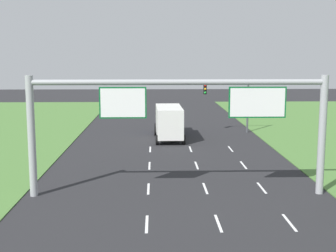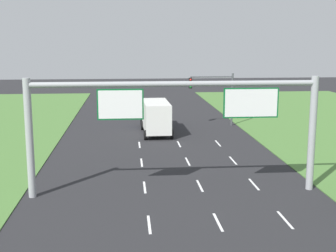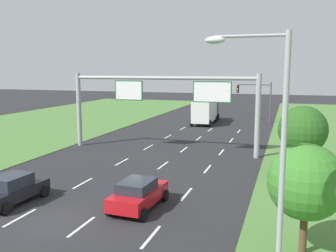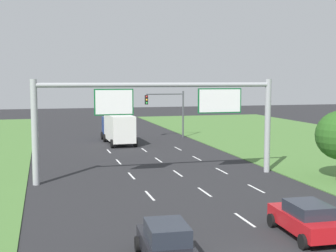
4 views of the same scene
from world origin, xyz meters
TOP-DOWN VIEW (x-y plane):
  - ground_plane at (0.00, 0.00)m, footprint 200.00×200.00m
  - lane_dashes_inner_left at (-1.75, 6.00)m, footprint 0.14×50.40m
  - lane_dashes_inner_right at (1.75, 6.00)m, footprint 0.14×50.40m
  - lane_dashes_slip at (5.25, 6.00)m, footprint 0.14×50.40m
  - car_near_red at (3.39, 3.04)m, footprint 2.26×4.19m
  - car_lead_silver at (-3.45, 1.58)m, footprint 2.18×4.09m
  - box_truck at (-0.00, 35.43)m, footprint 2.85×8.42m
  - sign_gantry at (0.26, 16.77)m, footprint 17.24×0.44m
  - traffic_light_mast at (6.45, 38.56)m, footprint 4.76×0.49m
  - street_lamp at (10.31, -2.83)m, footprint 2.61×0.32m
  - roadside_tree_near at (11.58, 0.36)m, footprint 3.00×3.00m
  - roadside_tree_mid at (11.81, 12.69)m, footprint 3.38×3.38m

SIDE VIEW (x-z plane):
  - ground_plane at x=0.00m, z-range 0.00..0.00m
  - lane_dashes_inner_left at x=-1.75m, z-range 0.00..0.01m
  - lane_dashes_inner_right at x=1.75m, z-range 0.00..0.01m
  - lane_dashes_slip at x=5.25m, z-range 0.00..0.01m
  - car_near_red at x=3.39m, z-range 0.02..1.58m
  - car_lead_silver at x=-3.45m, z-range 0.01..1.63m
  - box_truck at x=0.00m, z-range 0.13..3.33m
  - roadside_tree_near at x=11.58m, z-range 0.74..5.26m
  - roadside_tree_mid at x=11.81m, z-range 0.73..5.58m
  - traffic_light_mast at x=6.45m, z-range 1.07..6.67m
  - sign_gantry at x=0.26m, z-range 1.38..8.38m
  - street_lamp at x=10.31m, z-range 0.83..9.33m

